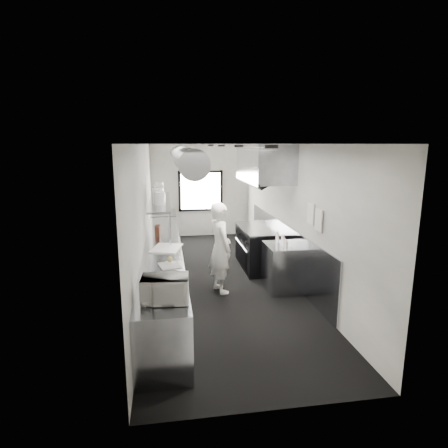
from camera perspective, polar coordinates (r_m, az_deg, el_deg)
name	(u,v)px	position (r m, az deg, el deg)	size (l,w,h in m)	color
floor	(219,280)	(7.95, -0.73, -8.51)	(3.00, 8.00, 0.01)	black
ceiling	(219,144)	(7.44, -0.79, 12.10)	(3.00, 8.00, 0.01)	silver
wall_back	(201,191)	(11.50, -3.61, 5.08)	(3.00, 0.02, 2.80)	beige
wall_front	(276,288)	(3.80, 8.00, -9.61)	(3.00, 0.02, 2.80)	beige
wall_left	(144,217)	(7.51, -12.16, 1.09)	(0.02, 8.00, 2.80)	beige
wall_right	(290,213)	(7.92, 10.05, 1.74)	(0.02, 8.00, 2.80)	beige
wall_cladding	(283,248)	(8.38, 9.05, -3.62)	(0.03, 5.50, 1.10)	gray
hvac_duct	(182,157)	(7.78, -6.40, 10.19)	(0.40, 0.40, 6.40)	gray
service_window	(201,191)	(11.47, -3.59, 5.05)	(1.36, 0.05, 1.25)	white
exhaust_hood	(264,163)	(8.36, 6.08, 9.23)	(0.81, 2.20, 0.88)	gray
prep_counter	(163,270)	(7.26, -9.25, -6.94)	(0.70, 6.00, 0.90)	gray
pass_shelf	(160,202)	(8.46, -9.75, 3.33)	(0.45, 3.00, 0.68)	gray
range	(259,247)	(8.65, 5.43, -3.58)	(0.88, 1.60, 0.94)	black
bottle_station	(283,267)	(7.41, 8.95, -6.55)	(0.65, 0.80, 0.90)	gray
far_work_table	(164,228)	(10.83, -9.21, -0.60)	(0.70, 1.20, 0.90)	gray
notice_sheet_a	(311,213)	(6.77, 13.13, 1.59)	(0.02, 0.28, 0.38)	silver
notice_sheet_b	(319,220)	(6.46, 14.26, 0.59)	(0.02, 0.28, 0.38)	silver
line_cook	(220,248)	(7.10, -0.60, -3.64)	(0.64, 0.42, 1.75)	white
microwave	(165,289)	(4.69, -9.03, -9.80)	(0.53, 0.40, 0.32)	white
deli_tub_a	(150,280)	(5.35, -11.28, -8.36)	(0.14, 0.14, 0.10)	silver
deli_tub_b	(150,278)	(5.43, -11.25, -8.05)	(0.14, 0.14, 0.10)	silver
newspaper	(170,265)	(6.05, -8.32, -6.27)	(0.31, 0.39, 0.01)	silver
small_plate	(170,262)	(6.18, -8.26, -5.85)	(0.17, 0.17, 0.01)	white
pastry	(170,259)	(6.16, -8.28, -5.36)	(0.10, 0.10, 0.10)	tan
cutting_board	(166,248)	(7.01, -8.79, -3.66)	(0.49, 0.65, 0.02)	white
knife_block	(158,231)	(7.99, -10.10, -1.02)	(0.09, 0.21, 0.23)	brown
plate_stack_a	(160,198)	(7.84, -9.81, 3.88)	(0.23, 0.23, 0.26)	white
plate_stack_b	(158,196)	(8.02, -10.11, 4.22)	(0.24, 0.24, 0.31)	white
plate_stack_c	(159,193)	(8.52, -9.90, 4.65)	(0.21, 0.21, 0.30)	white
plate_stack_d	(159,189)	(9.16, -9.94, 5.30)	(0.23, 0.23, 0.35)	white
squeeze_bottle_a	(286,246)	(6.92, 9.50, -3.28)	(0.06, 0.06, 0.17)	white
squeeze_bottle_b	(284,242)	(7.13, 9.11, -2.79)	(0.06, 0.06, 0.17)	white
squeeze_bottle_c	(283,241)	(7.23, 8.95, -2.52)	(0.06, 0.06, 0.19)	white
squeeze_bottle_d	(278,238)	(7.42, 8.21, -2.16)	(0.06, 0.06, 0.18)	white
squeeze_bottle_e	(277,236)	(7.57, 8.13, -1.88)	(0.06, 0.06, 0.18)	white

